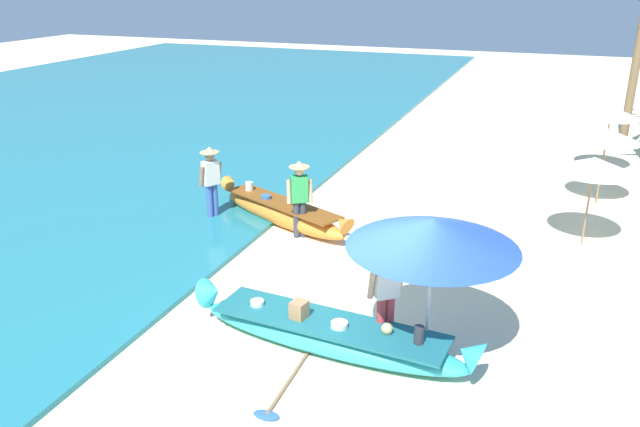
# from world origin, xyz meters

# --- Properties ---
(ground_plane) EXTENTS (80.00, 80.00, 0.00)m
(ground_plane) POSITION_xyz_m (0.00, 0.00, 0.00)
(ground_plane) COLOR beige
(sea) EXTENTS (24.00, 56.00, 0.10)m
(sea) POSITION_xyz_m (-15.13, 8.00, 0.05)
(sea) COLOR teal
(sea) RESTS_ON ground
(boat_cyan_foreground) EXTENTS (4.70, 1.18, 0.79)m
(boat_cyan_foreground) POSITION_xyz_m (-0.20, -0.19, 0.27)
(boat_cyan_foreground) COLOR #33B2BC
(boat_cyan_foreground) RESTS_ON ground
(boat_orange_midground) EXTENTS (3.95, 2.18, 0.81)m
(boat_orange_midground) POSITION_xyz_m (-2.96, 4.27, 0.30)
(boat_orange_midground) COLOR orange
(boat_orange_midground) RESTS_ON ground
(person_vendor_hatted) EXTENTS (0.58, 0.45, 1.72)m
(person_vendor_hatted) POSITION_xyz_m (-2.32, 3.76, 0.99)
(person_vendor_hatted) COLOR #333842
(person_vendor_hatted) RESTS_ON ground
(person_tourist_customer) EXTENTS (0.55, 0.50, 1.69)m
(person_tourist_customer) POSITION_xyz_m (0.58, 0.15, 0.96)
(person_tourist_customer) COLOR #B2383D
(person_tourist_customer) RESTS_ON ground
(person_vendor_assistant) EXTENTS (0.45, 0.57, 1.75)m
(person_vendor_assistant) POSITION_xyz_m (-4.60, 4.00, 1.01)
(person_vendor_assistant) COLOR #3D5BA8
(person_vendor_assistant) RESTS_ON ground
(patio_umbrella_large) EXTENTS (2.44, 2.44, 2.23)m
(patio_umbrella_large) POSITION_xyz_m (1.22, 0.10, 2.02)
(patio_umbrella_large) COLOR #B7B7BC
(patio_umbrella_large) RESTS_ON ground
(parasol_row_0) EXTENTS (1.60, 1.60, 1.91)m
(parasol_row_0) POSITION_xyz_m (3.44, 5.53, 1.75)
(parasol_row_0) COLOR #8E6B47
(parasol_row_0) RESTS_ON ground
(parasol_row_1) EXTENTS (1.60, 1.60, 1.91)m
(parasol_row_1) POSITION_xyz_m (3.77, 8.35, 1.75)
(parasol_row_1) COLOR #8E6B47
(parasol_row_1) RESTS_ON ground
(parasol_row_2) EXTENTS (1.60, 1.60, 1.91)m
(parasol_row_2) POSITION_xyz_m (3.98, 11.27, 1.75)
(parasol_row_2) COLOR #8E6B47
(parasol_row_2) RESTS_ON ground
(paddle) EXTENTS (0.36, 1.76, 0.05)m
(paddle) POSITION_xyz_m (-0.43, -1.44, 0.03)
(paddle) COLOR #8E6B47
(paddle) RESTS_ON ground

